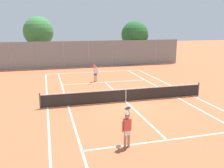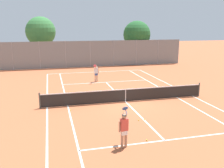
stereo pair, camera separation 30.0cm
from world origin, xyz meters
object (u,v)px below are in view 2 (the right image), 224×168
(loose_tennis_ball_5, at_px, (70,110))
(loose_tennis_ball_1, at_px, (139,120))
(tennis_net, at_px, (126,95))
(player_far_left, at_px, (96,72))
(player_near_side, at_px, (124,128))
(tree_behind_left, at_px, (40,32))
(loose_tennis_ball_0, at_px, (145,120))
(tree_behind_right, at_px, (136,35))
(loose_tennis_ball_4, at_px, (147,140))

(loose_tennis_ball_5, bearing_deg, loose_tennis_ball_1, -36.19)
(tennis_net, height_order, player_far_left, player_far_left)
(player_near_side, height_order, tree_behind_left, tree_behind_left)
(loose_tennis_ball_5, height_order, tree_behind_left, tree_behind_left)
(loose_tennis_ball_0, bearing_deg, loose_tennis_ball_5, 146.36)
(player_near_side, relative_size, player_far_left, 1.00)
(player_near_side, bearing_deg, player_far_left, 84.71)
(loose_tennis_ball_5, relative_size, tree_behind_right, 0.01)
(loose_tennis_ball_1, relative_size, tree_behind_left, 0.01)
(player_far_left, bearing_deg, tennis_net, -82.98)
(tennis_net, bearing_deg, loose_tennis_ball_0, -89.66)
(tennis_net, height_order, loose_tennis_ball_0, tennis_net)
(loose_tennis_ball_0, height_order, loose_tennis_ball_4, same)
(player_near_side, relative_size, tree_behind_right, 0.30)
(tennis_net, bearing_deg, loose_tennis_ball_5, -166.08)
(tennis_net, relative_size, loose_tennis_ball_4, 181.82)
(tree_behind_left, bearing_deg, tennis_net, -72.03)
(player_near_side, bearing_deg, loose_tennis_ball_1, 58.42)
(loose_tennis_ball_0, bearing_deg, tennis_net, 90.34)
(player_far_left, bearing_deg, player_near_side, -95.29)
(loose_tennis_ball_1, relative_size, loose_tennis_ball_4, 1.00)
(tree_behind_left, bearing_deg, loose_tennis_ball_5, -83.83)
(player_far_left, bearing_deg, loose_tennis_ball_0, -85.29)
(tree_behind_right, bearing_deg, loose_tennis_ball_0, -108.02)
(loose_tennis_ball_4, bearing_deg, tennis_net, 82.19)
(loose_tennis_ball_0, bearing_deg, player_near_side, -126.72)
(player_near_side, height_order, tree_behind_right, tree_behind_right)
(tennis_net, bearing_deg, player_near_side, -107.79)
(loose_tennis_ball_5, xyz_separation_m, tree_behind_left, (-2.18, 20.15, 4.38))
(loose_tennis_ball_0, height_order, loose_tennis_ball_5, same)
(loose_tennis_ball_1, bearing_deg, loose_tennis_ball_0, -0.46)
(loose_tennis_ball_4, bearing_deg, player_near_side, -165.09)
(player_near_side, distance_m, player_far_left, 13.52)
(loose_tennis_ball_4, xyz_separation_m, loose_tennis_ball_5, (-3.18, 5.21, 0.00))
(loose_tennis_ball_1, bearing_deg, player_far_left, 92.71)
(loose_tennis_ball_4, distance_m, loose_tennis_ball_5, 6.10)
(player_near_side, distance_m, loose_tennis_ball_1, 3.46)
(player_near_side, xyz_separation_m, tree_behind_left, (-4.11, 25.69, 3.49))
(tennis_net, bearing_deg, tree_behind_left, 107.97)
(player_near_side, distance_m, loose_tennis_ball_4, 1.57)
(loose_tennis_ball_4, relative_size, loose_tennis_ball_5, 1.00)
(loose_tennis_ball_1, height_order, tree_behind_left, tree_behind_left)
(tree_behind_right, bearing_deg, player_far_left, -125.99)
(loose_tennis_ball_4, height_order, tree_behind_right, tree_behind_right)
(loose_tennis_ball_1, distance_m, tree_behind_left, 23.99)
(player_far_left, height_order, tree_behind_right, tree_behind_right)
(loose_tennis_ball_0, xyz_separation_m, loose_tennis_ball_4, (-0.87, -2.51, 0.00))
(tennis_net, xyz_separation_m, player_near_side, (-2.10, -6.54, 0.42))
(loose_tennis_ball_0, distance_m, tree_behind_right, 22.86)
(tree_behind_right, bearing_deg, player_near_side, -110.54)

